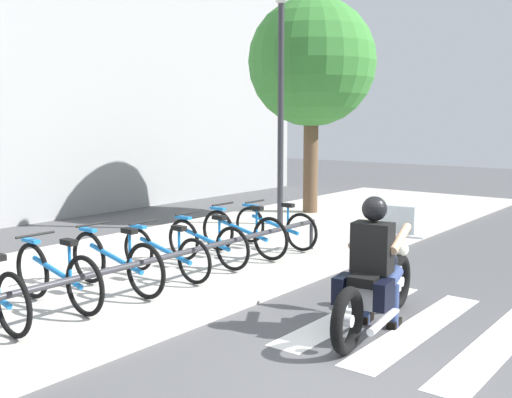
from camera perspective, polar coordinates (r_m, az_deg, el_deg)
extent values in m
plane|color=#4C4C4F|center=(5.57, 8.94, -16.13)|extent=(48.00, 48.00, 0.00)
cube|color=#B7B2A8|center=(8.22, -16.98, -7.97)|extent=(24.00, 4.40, 0.15)
cube|color=white|center=(6.56, 21.76, -12.83)|extent=(2.80, 0.40, 0.01)
cube|color=white|center=(6.80, 15.16, -11.80)|extent=(2.80, 0.40, 0.01)
cube|color=white|center=(7.13, 9.14, -10.71)|extent=(2.80, 0.40, 0.01)
torus|color=black|center=(7.35, 13.43, -7.63)|extent=(0.67, 0.21, 0.66)
cylinder|color=silver|center=(7.35, 13.43, -7.63)|extent=(0.13, 0.12, 0.12)
torus|color=black|center=(5.89, 8.69, -11.37)|extent=(0.67, 0.21, 0.66)
cylinder|color=silver|center=(5.89, 8.69, -11.37)|extent=(0.13, 0.12, 0.12)
cube|color=silver|center=(6.57, 11.37, -8.13)|extent=(0.92, 0.40, 0.28)
ellipsoid|color=black|center=(6.72, 12.04, -5.86)|extent=(0.55, 0.35, 0.22)
cube|color=black|center=(6.33, 10.73, -7.32)|extent=(0.59, 0.35, 0.10)
cube|color=black|center=(6.27, 8.24, -8.44)|extent=(0.33, 0.16, 0.28)
cube|color=black|center=(6.13, 12.09, -8.92)|extent=(0.33, 0.16, 0.28)
cylinder|color=silver|center=(7.07, 13.19, -3.41)|extent=(0.11, 0.62, 0.03)
sphere|color=white|center=(7.31, 13.64, -4.67)|extent=(0.18, 0.18, 0.18)
cube|color=silver|center=(7.07, 13.31, -1.94)|extent=(0.09, 0.40, 0.32)
cylinder|color=silver|center=(6.35, 12.06, -11.26)|extent=(0.80, 0.19, 0.08)
cube|color=black|center=(6.32, 11.02, -4.54)|extent=(0.31, 0.43, 0.52)
sphere|color=black|center=(6.28, 11.21, -0.92)|extent=(0.26, 0.26, 0.26)
cylinder|color=tan|center=(6.59, 9.91, -3.32)|extent=(0.53, 0.16, 0.26)
cylinder|color=tan|center=(6.46, 13.57, -3.65)|extent=(0.53, 0.16, 0.26)
cylinder|color=navy|center=(6.60, 10.06, -7.22)|extent=(0.46, 0.20, 0.24)
cylinder|color=navy|center=(6.79, 10.36, -9.60)|extent=(0.11, 0.11, 0.48)
cube|color=black|center=(6.89, 10.44, -11.09)|extent=(0.25, 0.13, 0.08)
cylinder|color=navy|center=(6.50, 12.73, -7.52)|extent=(0.46, 0.20, 0.24)
cylinder|color=navy|center=(6.70, 12.97, -9.92)|extent=(0.11, 0.11, 0.48)
cube|color=black|center=(6.79, 13.02, -11.43)|extent=(0.25, 0.13, 0.08)
torus|color=black|center=(6.22, -22.13, -9.33)|extent=(0.06, 0.65, 0.65)
torus|color=black|center=(7.47, -20.50, -6.41)|extent=(0.06, 0.66, 0.66)
torus|color=black|center=(6.64, -16.00, -7.95)|extent=(0.06, 0.66, 0.66)
cylinder|color=blue|center=(7.03, -18.41, -6.61)|extent=(0.07, 0.91, 0.25)
cylinder|color=blue|center=(6.79, -17.31, -5.61)|extent=(0.04, 0.04, 0.40)
cube|color=black|center=(6.74, -17.38, -3.94)|extent=(0.10, 0.20, 0.06)
cylinder|color=black|center=(7.29, -20.26, -3.21)|extent=(0.48, 0.04, 0.03)
cube|color=blue|center=(7.40, -20.63, -3.72)|extent=(0.08, 0.28, 0.04)
torus|color=black|center=(7.94, -15.62, -5.38)|extent=(0.06, 0.67, 0.67)
torus|color=black|center=(7.09, -10.47, -6.76)|extent=(0.06, 0.67, 0.67)
cylinder|color=blue|center=(7.49, -13.21, -5.53)|extent=(0.07, 0.97, 0.26)
cylinder|color=blue|center=(7.25, -11.92, -4.56)|extent=(0.04, 0.04, 0.41)
cube|color=black|center=(7.21, -11.96, -2.98)|extent=(0.10, 0.20, 0.06)
cylinder|color=black|center=(7.76, -15.27, -2.33)|extent=(0.48, 0.04, 0.03)
cube|color=blue|center=(7.87, -15.71, -2.83)|extent=(0.08, 0.28, 0.04)
torus|color=black|center=(8.43, -11.11, -4.74)|extent=(0.06, 0.59, 0.59)
torus|color=black|center=(7.65, -5.90, -5.90)|extent=(0.06, 0.59, 0.59)
cylinder|color=blue|center=(8.02, -8.64, -4.88)|extent=(0.07, 0.96, 0.26)
cylinder|color=blue|center=(7.79, -7.33, -4.08)|extent=(0.04, 0.04, 0.36)
cube|color=black|center=(7.76, -7.35, -2.76)|extent=(0.10, 0.20, 0.06)
cylinder|color=black|center=(8.27, -10.70, -2.19)|extent=(0.48, 0.04, 0.03)
cube|color=blue|center=(8.37, -11.17, -2.58)|extent=(0.08, 0.28, 0.04)
torus|color=black|center=(8.92, -6.91, -3.89)|extent=(0.06, 0.62, 0.62)
torus|color=black|center=(8.27, -2.26, -4.75)|extent=(0.06, 0.62, 0.62)
cylinder|color=blue|center=(8.58, -4.68, -3.89)|extent=(0.07, 0.86, 0.24)
cylinder|color=blue|center=(8.38, -3.50, -3.05)|extent=(0.04, 0.04, 0.38)
cube|color=black|center=(8.35, -3.51, -1.77)|extent=(0.10, 0.20, 0.06)
cylinder|color=black|center=(8.78, -6.51, -1.34)|extent=(0.48, 0.04, 0.03)
cube|color=blue|center=(8.86, -6.94, -1.76)|extent=(0.08, 0.28, 0.04)
torus|color=black|center=(9.53, -3.64, -3.01)|extent=(0.06, 0.65, 0.65)
torus|color=black|center=(8.86, 1.39, -3.80)|extent=(0.06, 0.65, 0.65)
cylinder|color=blue|center=(9.17, -1.22, -2.98)|extent=(0.07, 0.94, 0.26)
cylinder|color=blue|center=(8.98, 0.06, -2.13)|extent=(0.04, 0.04, 0.40)
cube|color=black|center=(8.95, 0.06, -0.87)|extent=(0.10, 0.20, 0.06)
cylinder|color=black|center=(9.39, -3.19, -0.48)|extent=(0.48, 0.04, 0.03)
cube|color=blue|center=(9.47, -3.65, -0.91)|extent=(0.08, 0.28, 0.04)
torus|color=black|center=(10.14, -0.57, -2.47)|extent=(0.06, 0.61, 0.61)
torus|color=black|center=(9.51, 4.33, -3.16)|extent=(0.06, 0.61, 0.61)
cylinder|color=blue|center=(9.81, 1.80, -2.44)|extent=(0.07, 0.94, 0.26)
cylinder|color=blue|center=(9.63, 3.06, -1.70)|extent=(0.04, 0.04, 0.37)
cube|color=black|center=(9.60, 3.06, -0.59)|extent=(0.10, 0.20, 0.06)
cylinder|color=black|center=(10.01, -0.11, -0.24)|extent=(0.48, 0.04, 0.03)
cube|color=blue|center=(10.09, -0.58, -0.61)|extent=(0.08, 0.28, 0.04)
cylinder|color=#333338|center=(7.34, -8.03, -5.34)|extent=(6.29, 0.07, 0.07)
cylinder|color=#333338|center=(9.73, 5.29, -3.45)|extent=(0.06, 0.06, 0.45)
cylinder|color=#2D2D33|center=(11.85, 2.36, 7.51)|extent=(0.12, 0.12, 4.44)
cylinder|color=brown|center=(13.52, 5.22, 3.38)|extent=(0.33, 0.33, 2.50)
sphere|color=#387F33|center=(13.54, 5.33, 12.85)|extent=(2.82, 2.82, 2.82)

